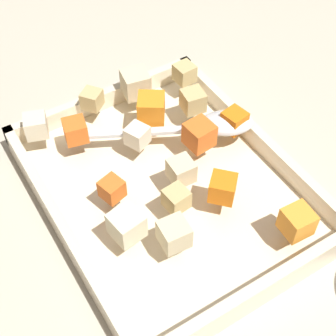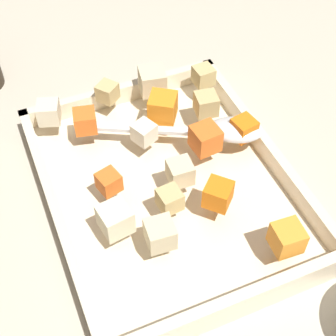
# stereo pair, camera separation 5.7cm
# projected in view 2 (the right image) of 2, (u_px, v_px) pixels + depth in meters

# --- Properties ---
(ground_plane) EXTENTS (4.00, 4.00, 0.00)m
(ground_plane) POSITION_uv_depth(u_px,v_px,m) (184.00, 199.00, 0.61)
(ground_plane) COLOR #BCB29E
(baking_dish) EXTENTS (0.35, 0.28, 0.04)m
(baking_dish) POSITION_uv_depth(u_px,v_px,m) (168.00, 189.00, 0.61)
(baking_dish) COLOR beige
(baking_dish) RESTS_ON ground_plane
(carrot_chunk_under_handle) EXTENTS (0.05, 0.05, 0.03)m
(carrot_chunk_under_handle) POSITION_uv_depth(u_px,v_px,m) (163.00, 107.00, 0.63)
(carrot_chunk_under_handle) COLOR orange
(carrot_chunk_under_handle) RESTS_ON baking_dish
(carrot_chunk_near_right) EXTENTS (0.03, 0.03, 0.03)m
(carrot_chunk_near_right) POSITION_uv_depth(u_px,v_px,m) (205.00, 138.00, 0.60)
(carrot_chunk_near_right) COLOR orange
(carrot_chunk_near_right) RESTS_ON baking_dish
(carrot_chunk_corner_nw) EXTENTS (0.03, 0.03, 0.03)m
(carrot_chunk_corner_nw) POSITION_uv_depth(u_px,v_px,m) (287.00, 238.00, 0.51)
(carrot_chunk_corner_nw) COLOR orange
(carrot_chunk_corner_nw) RESTS_ON baking_dish
(carrot_chunk_far_right) EXTENTS (0.04, 0.04, 0.03)m
(carrot_chunk_far_right) POSITION_uv_depth(u_px,v_px,m) (218.00, 194.00, 0.55)
(carrot_chunk_far_right) COLOR orange
(carrot_chunk_far_right) RESTS_ON baking_dish
(carrot_chunk_far_left) EXTENTS (0.03, 0.03, 0.02)m
(carrot_chunk_far_left) POSITION_uv_depth(u_px,v_px,m) (109.00, 182.00, 0.56)
(carrot_chunk_far_left) COLOR orange
(carrot_chunk_far_left) RESTS_ON baking_dish
(carrot_chunk_heap_top) EXTENTS (0.03, 0.03, 0.03)m
(carrot_chunk_heap_top) POSITION_uv_depth(u_px,v_px,m) (85.00, 121.00, 0.62)
(carrot_chunk_heap_top) COLOR orange
(carrot_chunk_heap_top) RESTS_ON baking_dish
(carrot_chunk_front_center) EXTENTS (0.03, 0.03, 0.03)m
(carrot_chunk_front_center) POSITION_uv_depth(u_px,v_px,m) (244.00, 128.00, 0.61)
(carrot_chunk_front_center) COLOR orange
(carrot_chunk_front_center) RESTS_ON baking_dish
(potato_chunk_rim_edge) EXTENTS (0.03, 0.03, 0.03)m
(potato_chunk_rim_edge) POSITION_uv_depth(u_px,v_px,m) (203.00, 76.00, 0.68)
(potato_chunk_rim_edge) COLOR tan
(potato_chunk_rim_edge) RESTS_ON baking_dish
(potato_chunk_corner_ne) EXTENTS (0.04, 0.04, 0.03)m
(potato_chunk_corner_ne) POSITION_uv_depth(u_px,v_px,m) (115.00, 219.00, 0.52)
(potato_chunk_corner_ne) COLOR beige
(potato_chunk_corner_ne) RESTS_ON baking_dish
(potato_chunk_mid_right) EXTENTS (0.03, 0.03, 0.03)m
(potato_chunk_mid_right) POSITION_uv_depth(u_px,v_px,m) (179.00, 170.00, 0.57)
(potato_chunk_mid_right) COLOR beige
(potato_chunk_mid_right) RESTS_ON baking_dish
(potato_chunk_near_left) EXTENTS (0.03, 0.03, 0.02)m
(potato_chunk_near_left) POSITION_uv_depth(u_px,v_px,m) (170.00, 199.00, 0.54)
(potato_chunk_near_left) COLOR tan
(potato_chunk_near_left) RESTS_ON baking_dish
(potato_chunk_mid_left) EXTENTS (0.03, 0.03, 0.02)m
(potato_chunk_mid_left) POSITION_uv_depth(u_px,v_px,m) (107.00, 92.00, 0.66)
(potato_chunk_mid_left) COLOR tan
(potato_chunk_mid_left) RESTS_ON baking_dish
(potato_chunk_near_spoon) EXTENTS (0.03, 0.03, 0.03)m
(potato_chunk_near_spoon) POSITION_uv_depth(u_px,v_px,m) (206.00, 104.00, 0.64)
(potato_chunk_near_spoon) COLOR tan
(potato_chunk_near_spoon) RESTS_ON baking_dish
(potato_chunk_heap_side) EXTENTS (0.03, 0.03, 0.03)m
(potato_chunk_heap_side) POSITION_uv_depth(u_px,v_px,m) (160.00, 234.00, 0.51)
(potato_chunk_heap_side) COLOR beige
(potato_chunk_heap_side) RESTS_ON baking_dish
(potato_chunk_corner_sw) EXTENTS (0.04, 0.04, 0.03)m
(potato_chunk_corner_sw) POSITION_uv_depth(u_px,v_px,m) (152.00, 81.00, 0.66)
(potato_chunk_corner_sw) COLOR beige
(potato_chunk_corner_sw) RESTS_ON baking_dish
(parsnip_chunk_center) EXTENTS (0.03, 0.03, 0.03)m
(parsnip_chunk_center) POSITION_uv_depth(u_px,v_px,m) (49.00, 112.00, 0.63)
(parsnip_chunk_center) COLOR beige
(parsnip_chunk_center) RESTS_ON baking_dish
(parsnip_chunk_corner_se) EXTENTS (0.03, 0.03, 0.02)m
(parsnip_chunk_corner_se) POSITION_uv_depth(u_px,v_px,m) (144.00, 133.00, 0.61)
(parsnip_chunk_corner_se) COLOR silver
(parsnip_chunk_corner_se) RESTS_ON baking_dish
(serving_spoon) EXTENTS (0.13, 0.21, 0.02)m
(serving_spoon) POSITION_uv_depth(u_px,v_px,m) (225.00, 130.00, 0.62)
(serving_spoon) COLOR silver
(serving_spoon) RESTS_ON baking_dish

